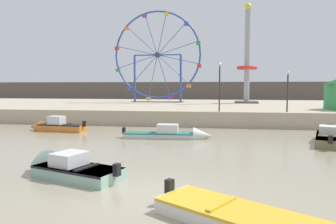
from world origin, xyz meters
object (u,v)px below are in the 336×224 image
(motorboat_pale_grey, at_px, (175,134))
(motorboat_olive_wood, at_px, (330,136))
(motorboat_seafoam, at_px, (62,168))
(drop_tower_steel_tower, at_px, (247,64))
(ferris_wheel_blue_frame, at_px, (157,57))
(promenade_lamp_near, at_px, (288,85))
(promenade_lamp_far, at_px, (220,80))
(motorboat_orange_hull, at_px, (54,126))

(motorboat_pale_grey, distance_m, motorboat_olive_wood, 10.00)
(motorboat_pale_grey, height_order, motorboat_seafoam, motorboat_seafoam)
(motorboat_pale_grey, xyz_separation_m, drop_tower_steel_tower, (6.54, 21.51, 6.13))
(motorboat_olive_wood, distance_m, ferris_wheel_blue_frame, 27.58)
(motorboat_seafoam, xyz_separation_m, promenade_lamp_near, (11.84, 16.56, 3.36))
(ferris_wheel_blue_frame, height_order, promenade_lamp_far, ferris_wheel_blue_frame)
(motorboat_olive_wood, relative_size, ferris_wheel_blue_frame, 0.49)
(ferris_wheel_blue_frame, xyz_separation_m, promenade_lamp_near, (14.05, -15.24, -3.94))
(motorboat_seafoam, height_order, ferris_wheel_blue_frame, ferris_wheel_blue_frame)
(motorboat_orange_hull, relative_size, promenade_lamp_near, 1.44)
(motorboat_olive_wood, distance_m, promenade_lamp_far, 10.06)
(motorboat_seafoam, xyz_separation_m, ferris_wheel_blue_frame, (-2.21, 31.80, 7.30))
(ferris_wheel_blue_frame, bearing_deg, motorboat_orange_hull, -102.54)
(motorboat_seafoam, height_order, promenade_lamp_near, promenade_lamp_near)
(motorboat_seafoam, distance_m, promenade_lamp_near, 20.63)
(motorboat_orange_hull, distance_m, motorboat_olive_wood, 19.93)
(motorboat_olive_wood, xyz_separation_m, drop_tower_steel_tower, (-3.45, 21.02, 6.07))
(motorboat_pale_grey, relative_size, promenade_lamp_near, 1.78)
(motorboat_orange_hull, bearing_deg, promenade_lamp_near, -159.17)
(motorboat_seafoam, relative_size, ferris_wheel_blue_frame, 0.38)
(motorboat_olive_wood, bearing_deg, motorboat_orange_hull, 102.95)
(ferris_wheel_blue_frame, distance_m, promenade_lamp_near, 21.10)
(motorboat_seafoam, bearing_deg, promenade_lamp_near, -106.17)
(motorboat_seafoam, relative_size, promenade_lamp_near, 1.34)
(motorboat_orange_hull, bearing_deg, drop_tower_steel_tower, -124.08)
(motorboat_pale_grey, height_order, promenade_lamp_far, promenade_lamp_far)
(motorboat_seafoam, height_order, drop_tower_steel_tower, drop_tower_steel_tower)
(motorboat_pale_grey, relative_size, motorboat_olive_wood, 1.01)
(motorboat_orange_hull, bearing_deg, ferris_wheel_blue_frame, -96.43)
(motorboat_orange_hull, distance_m, ferris_wheel_blue_frame, 21.82)
(motorboat_seafoam, distance_m, promenade_lamp_far, 17.81)
(motorboat_orange_hull, xyz_separation_m, promenade_lamp_far, (12.85, 4.58, 3.69))
(motorboat_olive_wood, bearing_deg, promenade_lamp_far, 66.20)
(motorboat_pale_grey, distance_m, promenade_lamp_near, 11.59)
(drop_tower_steel_tower, relative_size, promenade_lamp_far, 3.03)
(motorboat_seafoam, distance_m, motorboat_olive_wood, 16.61)
(motorboat_olive_wood, xyz_separation_m, promenade_lamp_far, (-7.02, 6.17, 3.74))
(ferris_wheel_blue_frame, relative_size, drop_tower_steel_tower, 0.98)
(drop_tower_steel_tower, bearing_deg, motorboat_pale_grey, -106.92)
(promenade_lamp_near, bearing_deg, motorboat_orange_hull, -165.29)
(motorboat_seafoam, xyz_separation_m, motorboat_olive_wood, (13.19, 10.11, 0.03))
(motorboat_seafoam, xyz_separation_m, drop_tower_steel_tower, (9.74, 31.13, 6.11))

